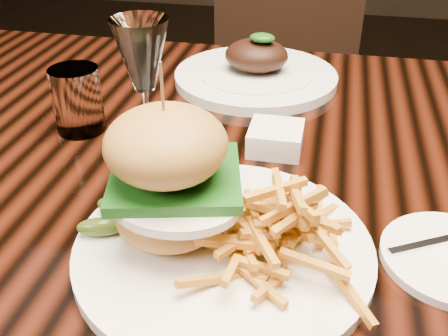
% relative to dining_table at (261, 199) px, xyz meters
% --- Properties ---
extents(dining_table, '(1.60, 0.90, 0.75)m').
position_rel_dining_table_xyz_m(dining_table, '(0.00, 0.00, 0.00)').
color(dining_table, black).
rests_on(dining_table, ground).
extents(burger_plate, '(0.32, 0.32, 0.21)m').
position_rel_dining_table_xyz_m(burger_plate, '(-0.02, -0.22, 0.13)').
color(burger_plate, white).
rests_on(burger_plate, dining_table).
extents(ramekin, '(0.10, 0.10, 0.04)m').
position_rel_dining_table_xyz_m(ramekin, '(0.01, 0.02, 0.09)').
color(ramekin, white).
rests_on(ramekin, dining_table).
extents(wine_glass, '(0.07, 0.07, 0.20)m').
position_rel_dining_table_xyz_m(wine_glass, '(-0.15, -0.04, 0.22)').
color(wine_glass, white).
rests_on(wine_glass, dining_table).
extents(water_tumbler, '(0.07, 0.07, 0.10)m').
position_rel_dining_table_xyz_m(water_tumbler, '(-0.29, 0.02, 0.13)').
color(water_tumbler, white).
rests_on(water_tumbler, dining_table).
extents(far_dish, '(0.30, 0.30, 0.10)m').
position_rel_dining_table_xyz_m(far_dish, '(-0.05, 0.26, 0.09)').
color(far_dish, white).
rests_on(far_dish, dining_table).
extents(chair_far, '(0.51, 0.51, 0.95)m').
position_rel_dining_table_xyz_m(chair_far, '(-0.05, 0.89, -0.13)').
color(chair_far, black).
rests_on(chair_far, ground).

